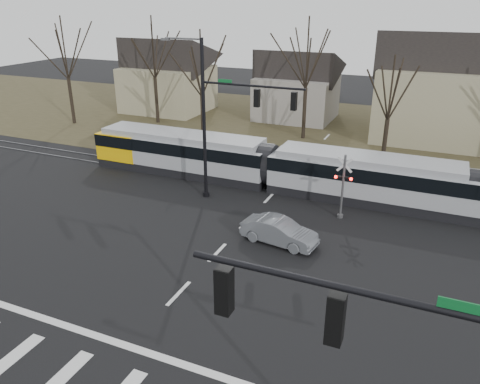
% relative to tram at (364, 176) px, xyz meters
% --- Properties ---
extents(ground, '(140.00, 140.00, 0.00)m').
position_rel_tram_xyz_m(ground, '(-5.72, -16.00, -1.68)').
color(ground, black).
extents(grass_verge, '(140.00, 28.00, 0.01)m').
position_rel_tram_xyz_m(grass_verge, '(-5.72, 16.00, -1.67)').
color(grass_verge, '#38331E').
rests_on(grass_verge, ground).
extents(stop_line, '(28.00, 0.35, 0.01)m').
position_rel_tram_xyz_m(stop_line, '(-5.72, -17.80, -1.67)').
color(stop_line, silver).
rests_on(stop_line, ground).
extents(lane_dashes, '(0.18, 30.00, 0.01)m').
position_rel_tram_xyz_m(lane_dashes, '(-5.72, -0.00, -1.67)').
color(lane_dashes, silver).
rests_on(lane_dashes, ground).
extents(rail_pair, '(90.00, 1.52, 0.06)m').
position_rel_tram_xyz_m(rail_pair, '(-5.72, -0.20, -1.65)').
color(rail_pair, '#59595E').
rests_on(rail_pair, ground).
extents(tram, '(40.61, 3.02, 3.08)m').
position_rel_tram_xyz_m(tram, '(0.00, 0.00, 0.00)').
color(tram, gray).
rests_on(tram, ground).
extents(sedan, '(2.63, 4.61, 1.39)m').
position_rel_tram_xyz_m(sedan, '(-3.09, -7.72, -0.98)').
color(sedan, slate).
rests_on(sedan, ground).
extents(signal_pole_far, '(9.28, 0.44, 10.20)m').
position_rel_tram_xyz_m(signal_pole_far, '(-8.12, -3.50, 4.02)').
color(signal_pole_far, black).
rests_on(signal_pole_far, ground).
extents(rail_crossing_signal, '(1.08, 0.36, 4.00)m').
position_rel_tram_xyz_m(rail_crossing_signal, '(-0.72, -3.21, 0.21)').
color(rail_crossing_signal, '#59595B').
rests_on(rail_crossing_signal, ground).
extents(tree_row, '(59.20, 7.20, 10.00)m').
position_rel_tram_xyz_m(tree_row, '(-3.72, 10.00, 3.32)').
color(tree_row, black).
rests_on(tree_row, ground).
extents(house_a, '(9.72, 8.64, 8.60)m').
position_rel_tram_xyz_m(house_a, '(-25.72, 18.00, 2.79)').
color(house_a, gray).
rests_on(house_a, ground).
extents(house_b, '(8.64, 7.56, 7.65)m').
position_rel_tram_xyz_m(house_b, '(-10.72, 20.00, 2.29)').
color(house_b, gray).
rests_on(house_b, ground).
extents(house_c, '(10.80, 8.64, 10.10)m').
position_rel_tram_xyz_m(house_c, '(3.28, 17.00, 3.55)').
color(house_c, gray).
rests_on(house_c, ground).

